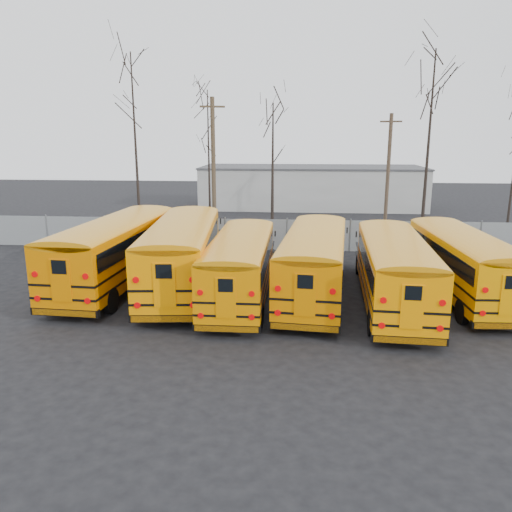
# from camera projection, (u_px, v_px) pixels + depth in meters

# --- Properties ---
(ground) EXTENTS (120.00, 120.00, 0.00)m
(ground) POSITION_uv_depth(u_px,v_px,m) (280.00, 315.00, 20.57)
(ground) COLOR black
(ground) RESTS_ON ground
(fence) EXTENTS (40.00, 0.04, 2.00)m
(fence) POSITION_uv_depth(u_px,v_px,m) (287.00, 235.00, 31.95)
(fence) COLOR gray
(fence) RESTS_ON ground
(distant_building) EXTENTS (22.00, 8.00, 4.00)m
(distant_building) POSITION_uv_depth(u_px,v_px,m) (311.00, 187.00, 50.91)
(distant_building) COLOR #B6B5B0
(distant_building) RESTS_ON ground
(bus_a) EXTENTS (3.50, 12.25, 3.39)m
(bus_a) POSITION_uv_depth(u_px,v_px,m) (118.00, 246.00, 24.25)
(bus_a) COLOR black
(bus_a) RESTS_ON ground
(bus_b) EXTENTS (3.95, 12.38, 3.41)m
(bus_b) POSITION_uv_depth(u_px,v_px,m) (183.00, 248.00, 23.69)
(bus_b) COLOR black
(bus_b) RESTS_ON ground
(bus_c) EXTENTS (2.48, 10.76, 3.01)m
(bus_c) POSITION_uv_depth(u_px,v_px,m) (241.00, 261.00, 22.28)
(bus_c) COLOR black
(bus_c) RESTS_ON ground
(bus_d) EXTENTS (3.69, 11.52, 3.17)m
(bus_d) POSITION_uv_depth(u_px,v_px,m) (315.00, 257.00, 22.51)
(bus_d) COLOR black
(bus_d) RESTS_ON ground
(bus_e) EXTENTS (3.18, 11.23, 3.11)m
(bus_e) POSITION_uv_depth(u_px,v_px,m) (394.00, 265.00, 21.34)
(bus_e) COLOR black
(bus_e) RESTS_ON ground
(bus_f) EXTENTS (3.04, 11.02, 3.05)m
(bus_f) POSITION_uv_depth(u_px,v_px,m) (462.00, 259.00, 22.61)
(bus_f) COLOR black
(bus_f) RESTS_ON ground
(utility_pole_left) EXTENTS (1.70, 0.62, 9.77)m
(utility_pole_left) POSITION_uv_depth(u_px,v_px,m) (214.00, 167.00, 35.20)
(utility_pole_left) COLOR #463827
(utility_pole_left) RESTS_ON ground
(utility_pole_right) EXTENTS (1.55, 0.44, 8.75)m
(utility_pole_right) POSITION_uv_depth(u_px,v_px,m) (388.00, 173.00, 36.76)
(utility_pole_right) COLOR #483728
(utility_pole_right) RESTS_ON ground
(tree_0) EXTENTS (0.26, 0.26, 12.41)m
(tree_0) POSITION_uv_depth(u_px,v_px,m) (136.00, 151.00, 33.27)
(tree_0) COLOR black
(tree_0) RESTS_ON ground
(tree_1) EXTENTS (0.26, 0.26, 10.31)m
(tree_1) POSITION_uv_depth(u_px,v_px,m) (209.00, 164.00, 36.00)
(tree_1) COLOR black
(tree_1) RESTS_ON ground
(tree_2) EXTENTS (0.26, 0.26, 9.39)m
(tree_2) POSITION_uv_depth(u_px,v_px,m) (273.00, 172.00, 35.29)
(tree_2) COLOR black
(tree_2) RESTS_ON ground
(tree_3) EXTENTS (0.26, 0.26, 12.44)m
(tree_3) POSITION_uv_depth(u_px,v_px,m) (428.00, 151.00, 32.20)
(tree_3) COLOR black
(tree_3) RESTS_ON ground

